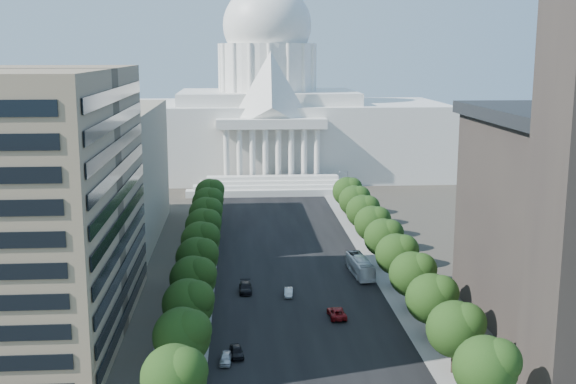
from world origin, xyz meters
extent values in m
cube|color=black|center=(0.00, 90.00, 0.00)|extent=(30.00, 260.00, 0.01)
cube|color=gray|center=(-19.00, 90.00, 0.00)|extent=(8.00, 260.00, 0.02)
cube|color=gray|center=(19.00, 90.00, 0.00)|extent=(8.00, 260.00, 0.02)
cube|color=white|center=(0.00, 185.00, 12.50)|extent=(120.00, 50.00, 25.00)
cube|color=white|center=(0.00, 185.00, 27.00)|extent=(60.00, 40.00, 4.00)
cube|color=white|center=(0.00, 158.00, 20.50)|extent=(34.00, 8.00, 3.00)
cylinder|color=white|center=(0.00, 185.00, 37.00)|extent=(32.00, 32.00, 16.00)
ellipsoid|color=white|center=(0.00, 185.00, 51.00)|extent=(30.00, 30.00, 27.60)
cube|color=gray|center=(-48.00, 100.00, 15.00)|extent=(38.00, 52.00, 30.00)
sphere|color=black|center=(-18.00, 12.00, 6.17)|extent=(7.60, 7.60, 7.60)
sphere|color=black|center=(-16.67, 11.24, 7.31)|extent=(5.32, 5.32, 5.32)
cylinder|color=#33261C|center=(-18.00, 24.00, 1.47)|extent=(0.56, 0.56, 2.94)
sphere|color=black|center=(-18.00, 24.00, 6.17)|extent=(7.60, 7.60, 7.60)
sphere|color=black|center=(-16.67, 23.24, 7.31)|extent=(5.32, 5.32, 5.32)
cylinder|color=#33261C|center=(-18.00, 36.00, 1.47)|extent=(0.56, 0.56, 2.94)
sphere|color=black|center=(-18.00, 36.00, 6.17)|extent=(7.60, 7.60, 7.60)
sphere|color=black|center=(-16.67, 35.24, 7.31)|extent=(5.32, 5.32, 5.32)
cylinder|color=#33261C|center=(-18.00, 48.00, 1.47)|extent=(0.56, 0.56, 2.94)
sphere|color=black|center=(-18.00, 48.00, 6.17)|extent=(7.60, 7.60, 7.60)
sphere|color=black|center=(-16.67, 47.24, 7.31)|extent=(5.32, 5.32, 5.32)
cylinder|color=#33261C|center=(-18.00, 60.00, 1.47)|extent=(0.56, 0.56, 2.94)
sphere|color=black|center=(-18.00, 60.00, 6.17)|extent=(7.60, 7.60, 7.60)
sphere|color=black|center=(-16.67, 59.24, 7.31)|extent=(5.32, 5.32, 5.32)
cylinder|color=#33261C|center=(-18.00, 72.00, 1.47)|extent=(0.56, 0.56, 2.94)
sphere|color=black|center=(-18.00, 72.00, 6.17)|extent=(7.60, 7.60, 7.60)
sphere|color=black|center=(-16.67, 71.24, 7.31)|extent=(5.32, 5.32, 5.32)
cylinder|color=#33261C|center=(-18.00, 84.00, 1.47)|extent=(0.56, 0.56, 2.94)
sphere|color=black|center=(-18.00, 84.00, 6.17)|extent=(7.60, 7.60, 7.60)
sphere|color=black|center=(-16.67, 83.24, 7.31)|extent=(5.32, 5.32, 5.32)
cylinder|color=#33261C|center=(-18.00, 96.00, 1.47)|extent=(0.56, 0.56, 2.94)
sphere|color=black|center=(-18.00, 96.00, 6.17)|extent=(7.60, 7.60, 7.60)
sphere|color=black|center=(-16.67, 95.24, 7.31)|extent=(5.32, 5.32, 5.32)
cylinder|color=#33261C|center=(-18.00, 108.00, 1.47)|extent=(0.56, 0.56, 2.94)
sphere|color=black|center=(-18.00, 108.00, 6.17)|extent=(7.60, 7.60, 7.60)
sphere|color=black|center=(-16.67, 107.24, 7.31)|extent=(5.32, 5.32, 5.32)
cylinder|color=#33261C|center=(-18.00, 120.00, 1.47)|extent=(0.56, 0.56, 2.94)
sphere|color=black|center=(-18.00, 120.00, 6.17)|extent=(7.60, 7.60, 7.60)
sphere|color=black|center=(-16.67, 119.24, 7.31)|extent=(5.32, 5.32, 5.32)
sphere|color=black|center=(18.00, 12.00, 6.17)|extent=(7.60, 7.60, 7.60)
sphere|color=black|center=(19.33, 11.24, 7.31)|extent=(5.32, 5.32, 5.32)
cylinder|color=#33261C|center=(18.00, 24.00, 1.47)|extent=(0.56, 0.56, 2.94)
sphere|color=black|center=(18.00, 24.00, 6.17)|extent=(7.60, 7.60, 7.60)
sphere|color=black|center=(19.33, 23.24, 7.31)|extent=(5.32, 5.32, 5.32)
cylinder|color=#33261C|center=(18.00, 36.00, 1.47)|extent=(0.56, 0.56, 2.94)
sphere|color=black|center=(18.00, 36.00, 6.17)|extent=(7.60, 7.60, 7.60)
sphere|color=black|center=(19.33, 35.24, 7.31)|extent=(5.32, 5.32, 5.32)
cylinder|color=#33261C|center=(18.00, 48.00, 1.47)|extent=(0.56, 0.56, 2.94)
sphere|color=black|center=(18.00, 48.00, 6.17)|extent=(7.60, 7.60, 7.60)
sphere|color=black|center=(19.33, 47.24, 7.31)|extent=(5.32, 5.32, 5.32)
cylinder|color=#33261C|center=(18.00, 60.00, 1.47)|extent=(0.56, 0.56, 2.94)
sphere|color=black|center=(18.00, 60.00, 6.17)|extent=(7.60, 7.60, 7.60)
sphere|color=black|center=(19.33, 59.24, 7.31)|extent=(5.32, 5.32, 5.32)
cylinder|color=#33261C|center=(18.00, 72.00, 1.47)|extent=(0.56, 0.56, 2.94)
sphere|color=black|center=(18.00, 72.00, 6.17)|extent=(7.60, 7.60, 7.60)
sphere|color=black|center=(19.33, 71.24, 7.31)|extent=(5.32, 5.32, 5.32)
cylinder|color=#33261C|center=(18.00, 84.00, 1.47)|extent=(0.56, 0.56, 2.94)
sphere|color=black|center=(18.00, 84.00, 6.17)|extent=(7.60, 7.60, 7.60)
sphere|color=black|center=(19.33, 83.24, 7.31)|extent=(5.32, 5.32, 5.32)
cylinder|color=#33261C|center=(18.00, 96.00, 1.47)|extent=(0.56, 0.56, 2.94)
sphere|color=black|center=(18.00, 96.00, 6.17)|extent=(7.60, 7.60, 7.60)
sphere|color=black|center=(19.33, 95.24, 7.31)|extent=(5.32, 5.32, 5.32)
cylinder|color=#33261C|center=(18.00, 108.00, 1.47)|extent=(0.56, 0.56, 2.94)
sphere|color=black|center=(18.00, 108.00, 6.17)|extent=(7.60, 7.60, 7.60)
sphere|color=black|center=(19.33, 107.24, 7.31)|extent=(5.32, 5.32, 5.32)
cylinder|color=#33261C|center=(18.00, 120.00, 1.47)|extent=(0.56, 0.56, 2.94)
sphere|color=black|center=(18.00, 120.00, 6.17)|extent=(7.60, 7.60, 7.60)
sphere|color=black|center=(19.33, 119.24, 7.31)|extent=(5.32, 5.32, 5.32)
cylinder|color=gray|center=(19.30, 10.00, 8.80)|extent=(2.40, 0.14, 0.14)
sphere|color=gray|center=(18.20, 10.00, 8.70)|extent=(0.44, 0.44, 0.44)
cylinder|color=gray|center=(20.50, 35.00, 4.50)|extent=(0.18, 0.18, 9.00)
cylinder|color=gray|center=(19.30, 35.00, 8.80)|extent=(2.40, 0.14, 0.14)
sphere|color=gray|center=(18.20, 35.00, 8.70)|extent=(0.44, 0.44, 0.44)
cylinder|color=gray|center=(20.50, 60.00, 4.50)|extent=(0.18, 0.18, 9.00)
cylinder|color=gray|center=(19.30, 60.00, 8.80)|extent=(2.40, 0.14, 0.14)
sphere|color=gray|center=(18.20, 60.00, 8.70)|extent=(0.44, 0.44, 0.44)
cylinder|color=gray|center=(20.50, 85.00, 4.50)|extent=(0.18, 0.18, 9.00)
cylinder|color=gray|center=(19.30, 85.00, 8.80)|extent=(2.40, 0.14, 0.14)
sphere|color=gray|center=(18.20, 85.00, 8.70)|extent=(0.44, 0.44, 0.44)
cylinder|color=gray|center=(20.50, 110.00, 4.50)|extent=(0.18, 0.18, 9.00)
cylinder|color=gray|center=(19.30, 110.00, 8.80)|extent=(2.40, 0.14, 0.14)
sphere|color=gray|center=(18.20, 110.00, 8.70)|extent=(0.44, 0.44, 0.44)
cylinder|color=gray|center=(20.50, 135.00, 4.50)|extent=(0.18, 0.18, 9.00)
cylinder|color=gray|center=(19.30, 135.00, 8.80)|extent=(2.40, 0.14, 0.14)
sphere|color=gray|center=(18.20, 135.00, 8.70)|extent=(0.44, 0.44, 0.44)
imported|color=black|center=(-11.00, 31.12, 0.74)|extent=(2.30, 4.55, 1.48)
imported|color=#B4B7BC|center=(-1.86, 56.24, 0.68)|extent=(1.78, 4.25, 1.36)
imported|color=maroon|center=(5.19, 45.29, 0.78)|extent=(2.89, 5.74, 1.56)
imported|color=black|center=(-9.43, 58.87, 0.81)|extent=(2.29, 5.59, 1.62)
imported|color=#ABADB3|center=(-12.50, 29.08, 0.70)|extent=(1.87, 4.17, 1.39)
imported|color=white|center=(12.71, 67.37, 1.75)|extent=(3.90, 12.78, 3.51)
camera|label=1|loc=(-10.38, -64.68, 42.42)|focal=45.00mm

